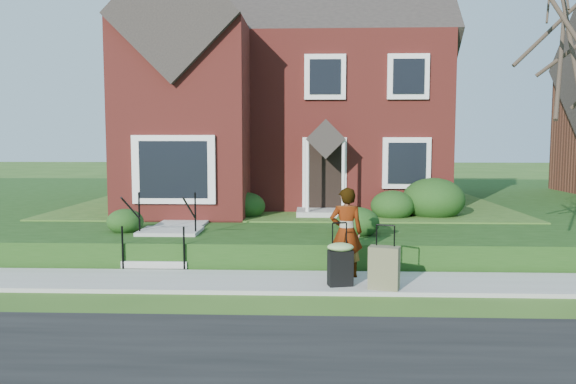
{
  "coord_description": "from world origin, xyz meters",
  "views": [
    {
      "loc": [
        0.78,
        -10.6,
        2.77
      ],
      "look_at": [
        0.28,
        2.0,
        1.6
      ],
      "focal_mm": 35.0,
      "sensor_mm": 36.0,
      "label": 1
    }
  ],
  "objects_px": {
    "suitcase_olive": "(384,268)",
    "front_steps": "(165,242)",
    "suitcase_black": "(340,261)",
    "woman": "(346,232)"
  },
  "relations": [
    {
      "from": "front_steps",
      "to": "suitcase_black",
      "type": "distance_m",
      "value": 4.44
    },
    {
      "from": "suitcase_olive",
      "to": "front_steps",
      "type": "bearing_deg",
      "value": 169.7
    },
    {
      "from": "suitcase_black",
      "to": "suitcase_olive",
      "type": "relative_size",
      "value": 1.01
    },
    {
      "from": "front_steps",
      "to": "suitcase_olive",
      "type": "xyz_separation_m",
      "value": [
        4.62,
        -2.41,
        -0.0
      ]
    },
    {
      "from": "suitcase_black",
      "to": "woman",
      "type": "bearing_deg",
      "value": 65.13
    },
    {
      "from": "woman",
      "to": "suitcase_black",
      "type": "relative_size",
      "value": 1.5
    },
    {
      "from": "woman",
      "to": "suitcase_olive",
      "type": "relative_size",
      "value": 1.51
    },
    {
      "from": "front_steps",
      "to": "suitcase_black",
      "type": "bearing_deg",
      "value": -29.97
    },
    {
      "from": "front_steps",
      "to": "woman",
      "type": "height_order",
      "value": "woman"
    },
    {
      "from": "suitcase_olive",
      "to": "woman",
      "type": "bearing_deg",
      "value": 141.78
    }
  ]
}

